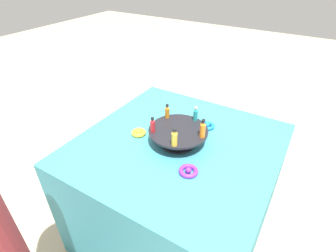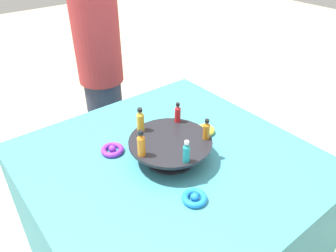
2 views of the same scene
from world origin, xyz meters
name	(u,v)px [view 2 (image 2 of 2)]	position (x,y,z in m)	size (l,w,h in m)	color
party_table	(170,222)	(0.00, 0.00, 0.38)	(1.08, 1.08, 0.76)	teal
display_stand	(170,147)	(0.00, 0.00, 0.82)	(0.33, 0.33, 0.09)	black
bottle_teal	(186,152)	(0.04, 0.13, 0.89)	(0.03, 0.03, 0.09)	teal
bottle_amber	(206,130)	(-0.12, 0.08, 0.89)	(0.03, 0.03, 0.09)	#AD6B19
bottle_red	(178,113)	(-0.11, -0.09, 0.89)	(0.03, 0.03, 0.09)	#B21E23
bottle_gold	(140,120)	(0.05, -0.13, 0.89)	(0.03, 0.03, 0.10)	gold
bottle_orange	(141,144)	(0.14, 0.01, 0.90)	(0.03, 0.03, 0.11)	orange
ribbon_bow_blue	(195,198)	(0.08, 0.23, 0.77)	(0.09, 0.09, 0.03)	blue
ribbon_bow_gold	(205,130)	(-0.24, -0.05, 0.77)	(0.09, 0.09, 0.04)	gold
ribbon_bow_purple	(112,150)	(0.16, -0.18, 0.77)	(0.10, 0.10, 0.03)	purple
person_figure	(99,59)	(-0.21, -0.96, 0.83)	(0.28, 0.28, 1.64)	#282D42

